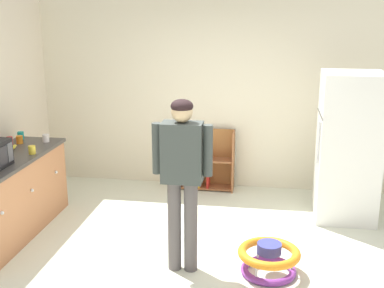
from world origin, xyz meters
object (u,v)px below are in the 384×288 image
at_px(kitchen_counter, 6,198).
at_px(refrigerator, 348,147).
at_px(orange_cup, 20,140).
at_px(teal_cup, 21,136).
at_px(baby_walker, 269,259).
at_px(bookshelf, 202,163).
at_px(white_cup, 46,138).
at_px(standing_person, 182,170).
at_px(red_cup, 9,141).
at_px(banana_bunch, 13,147).
at_px(yellow_cup, 32,150).

relative_size(kitchen_counter, refrigerator, 1.09).
relative_size(orange_cup, teal_cup, 1.00).
bearing_deg(orange_cup, baby_walker, -18.82).
distance_m(bookshelf, baby_walker, 2.47).
distance_m(kitchen_counter, orange_cup, 0.82).
bearing_deg(bookshelf, white_cup, -147.97).
bearing_deg(white_cup, teal_cup, 168.88).
bearing_deg(bookshelf, baby_walker, -66.86).
relative_size(teal_cup, white_cup, 1.00).
bearing_deg(teal_cup, baby_walker, -21.48).
xyz_separation_m(refrigerator, baby_walker, (-0.89, -1.53, -0.73)).
bearing_deg(kitchen_counter, teal_cup, 104.34).
height_order(orange_cup, teal_cup, same).
bearing_deg(baby_walker, refrigerator, 59.75).
bearing_deg(kitchen_counter, refrigerator, 16.59).
bearing_deg(bookshelf, kitchen_counter, -135.96).
bearing_deg(baby_walker, orange_cup, 161.18).
bearing_deg(standing_person, orange_cup, 153.95).
distance_m(red_cup, white_cup, 0.42).
xyz_separation_m(standing_person, banana_bunch, (-2.15, 0.83, -0.10)).
distance_m(refrigerator, white_cup, 3.66).
xyz_separation_m(bookshelf, red_cup, (-2.16, -1.30, 0.58)).
bearing_deg(teal_cup, red_cup, -92.08).
relative_size(bookshelf, yellow_cup, 8.95).
height_order(refrigerator, white_cup, refrigerator).
height_order(refrigerator, red_cup, refrigerator).
bearing_deg(baby_walker, red_cup, 162.88).
height_order(refrigerator, teal_cup, refrigerator).
relative_size(kitchen_counter, red_cup, 20.39).
height_order(bookshelf, white_cup, white_cup).
relative_size(baby_walker, teal_cup, 6.36).
bearing_deg(yellow_cup, kitchen_counter, -132.92).
distance_m(refrigerator, teal_cup, 4.02).
bearing_deg(teal_cup, banana_bunch, -73.65).
distance_m(kitchen_counter, refrigerator, 3.98).
bearing_deg(refrigerator, baby_walker, -120.25).
relative_size(bookshelf, baby_walker, 1.41).
bearing_deg(yellow_cup, baby_walker, -13.45).
height_order(kitchen_counter, standing_person, standing_person).
xyz_separation_m(yellow_cup, teal_cup, (-0.44, 0.59, 0.00)).
distance_m(kitchen_counter, bookshelf, 2.69).
distance_m(orange_cup, teal_cup, 0.21).
xyz_separation_m(kitchen_counter, white_cup, (0.16, 0.76, 0.50)).
relative_size(baby_walker, white_cup, 6.36).
bearing_deg(teal_cup, bookshelf, 25.87).
height_order(orange_cup, red_cup, same).
bearing_deg(red_cup, refrigerator, 7.98).
relative_size(bookshelf, orange_cup, 8.95).
bearing_deg(banana_bunch, kitchen_counter, -77.91).
distance_m(bookshelf, yellow_cup, 2.43).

